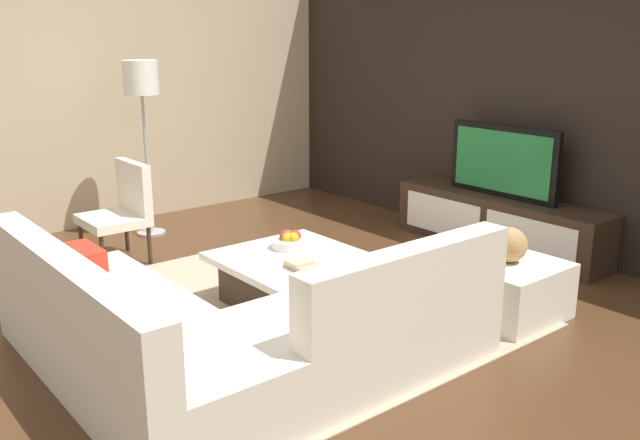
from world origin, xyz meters
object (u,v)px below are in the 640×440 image
(media_console, at_px, (498,223))
(floor_lamp, at_px, (141,88))
(decorative_ball, at_px, (509,245))
(accent_chair_near, at_px, (123,206))
(fruit_bowl, at_px, (290,241))
(ottoman, at_px, (506,288))
(book_stack, at_px, (300,264))
(coffee_table, at_px, (294,280))
(television, at_px, (503,161))
(sectional_couch, at_px, (225,331))

(media_console, height_order, floor_lamp, floor_lamp)
(floor_lamp, xyz_separation_m, decorative_ball, (3.47, 1.06, -0.92))
(accent_chair_near, distance_m, fruit_bowl, 1.72)
(ottoman, distance_m, book_stack, 1.48)
(coffee_table, bearing_deg, television, 87.51)
(accent_chair_near, distance_m, ottoman, 3.29)
(ottoman, xyz_separation_m, fruit_bowl, (-1.27, -0.96, 0.24))
(sectional_couch, height_order, coffee_table, sectional_couch)
(floor_lamp, bearing_deg, media_console, 42.75)
(media_console, xyz_separation_m, coffee_table, (-0.10, -2.30, -0.05))
(ottoman, relative_size, fruit_bowl, 2.50)
(accent_chair_near, xyz_separation_m, fruit_bowl, (1.60, 0.63, -0.05))
(television, xyz_separation_m, ottoman, (0.99, -1.23, -0.63))
(ottoman, distance_m, fruit_bowl, 1.61)
(television, height_order, ottoman, television)
(ottoman, bearing_deg, sectional_couch, -103.59)
(accent_chair_near, relative_size, fruit_bowl, 3.11)
(sectional_couch, distance_m, floor_lamp, 3.34)
(decorative_ball, bearing_deg, coffee_table, -135.73)
(accent_chair_near, relative_size, book_stack, 4.37)
(television, xyz_separation_m, fruit_bowl, (-0.28, -2.20, -0.39))
(accent_chair_near, height_order, book_stack, accent_chair_near)
(television, relative_size, coffee_table, 1.09)
(ottoman, bearing_deg, media_console, 128.72)
(decorative_ball, height_order, book_stack, decorative_ball)
(television, height_order, coffee_table, television)
(television, relative_size, floor_lamp, 0.67)
(sectional_couch, xyz_separation_m, decorative_ball, (0.49, 2.02, 0.24))
(coffee_table, bearing_deg, accent_chair_near, -163.55)
(media_console, xyz_separation_m, fruit_bowl, (-0.28, -2.20, 0.19))
(media_console, bearing_deg, sectional_couch, -81.23)
(television, xyz_separation_m, floor_lamp, (-2.48, -2.30, 0.61))
(television, bearing_deg, floor_lamp, -137.25)
(decorative_ball, bearing_deg, ottoman, 0.00)
(fruit_bowl, xyz_separation_m, decorative_ball, (1.27, 0.96, 0.09))
(floor_lamp, relative_size, fruit_bowl, 6.07)
(accent_chair_near, height_order, floor_lamp, floor_lamp)
(fruit_bowl, bearing_deg, media_console, 82.71)
(floor_lamp, height_order, ottoman, floor_lamp)
(decorative_ball, xyz_separation_m, book_stack, (-0.86, -1.18, -0.12))
(ottoman, bearing_deg, book_stack, -126.24)
(decorative_ball, distance_m, book_stack, 1.47)
(sectional_couch, distance_m, decorative_ball, 2.09)
(media_console, height_order, television, television)
(television, bearing_deg, fruit_bowl, -97.29)
(book_stack, bearing_deg, coffee_table, 152.90)
(sectional_couch, height_order, book_stack, sectional_couch)
(accent_chair_near, height_order, ottoman, accent_chair_near)
(sectional_couch, distance_m, fruit_bowl, 1.32)
(sectional_couch, bearing_deg, coffee_table, 122.20)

